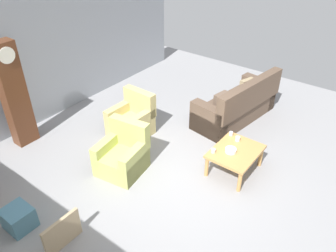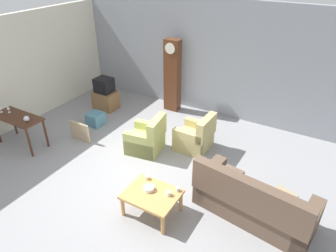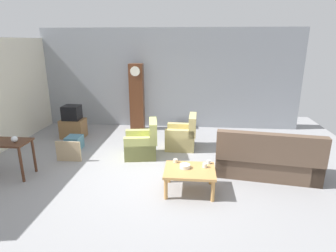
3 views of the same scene
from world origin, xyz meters
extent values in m
plane|color=gray|center=(0.00, 0.00, 0.00)|extent=(10.40, 10.40, 0.00)
cube|color=gray|center=(0.00, 3.60, 1.60)|extent=(8.40, 0.16, 3.20)
cube|color=brown|center=(2.39, 0.12, 0.22)|extent=(2.20, 1.13, 0.44)
cube|color=brown|center=(2.34, -0.24, 0.74)|extent=(2.11, 0.50, 0.60)
cube|color=brown|center=(3.31, -0.02, 0.34)|extent=(0.36, 0.87, 0.68)
cube|color=brown|center=(1.47, 0.25, 0.34)|extent=(0.36, 0.87, 0.68)
cube|color=#9E8966|center=(2.87, 0.10, 0.62)|extent=(0.38, 0.23, 0.36)
cube|color=brown|center=(1.92, 0.23, 0.62)|extent=(0.38, 0.18, 0.36)
cube|color=#B7BC66|center=(-0.49, 0.88, 0.20)|extent=(0.87, 0.87, 0.40)
cube|color=#B7BC66|center=(-0.17, 0.93, 0.66)|extent=(0.29, 0.78, 0.52)
cube|color=#B7BC66|center=(-0.53, 1.17, 0.30)|extent=(0.78, 0.28, 0.60)
cube|color=#B7BC66|center=(-0.44, 0.58, 0.30)|extent=(0.78, 0.28, 0.60)
cube|color=tan|center=(0.48, 1.55, 0.20)|extent=(0.78, 0.78, 0.40)
cube|color=tan|center=(0.80, 1.54, 0.66)|extent=(0.20, 0.76, 0.52)
cube|color=tan|center=(0.49, 1.85, 0.30)|extent=(0.76, 0.18, 0.60)
cube|color=tan|center=(0.47, 1.25, 0.30)|extent=(0.76, 0.18, 0.60)
cube|color=tan|center=(0.76, -0.75, 0.43)|extent=(0.96, 0.76, 0.05)
cylinder|color=tan|center=(0.34, -1.07, 0.20)|extent=(0.07, 0.07, 0.41)
cylinder|color=tan|center=(1.19, -1.07, 0.20)|extent=(0.07, 0.07, 0.41)
cylinder|color=tan|center=(0.34, -0.42, 0.20)|extent=(0.07, 0.07, 0.41)
cylinder|color=tan|center=(1.19, -0.42, 0.20)|extent=(0.07, 0.07, 0.41)
cube|color=#562D19|center=(-1.00, 3.12, 1.06)|extent=(0.44, 0.28, 2.12)
cylinder|color=silver|center=(-1.00, 2.97, 1.90)|extent=(0.30, 0.02, 0.30)
cube|color=tan|center=(-2.15, 0.42, 0.25)|extent=(0.60, 0.05, 0.50)
cube|color=teal|center=(-2.35, 1.21, 0.18)|extent=(0.39, 0.42, 0.35)
cylinder|color=white|center=(1.05, -0.63, 0.50)|extent=(0.09, 0.09, 0.08)
cylinder|color=silver|center=(1.13, -0.45, 0.49)|extent=(0.07, 0.07, 0.07)
cylinder|color=beige|center=(0.47, -0.45, 0.49)|extent=(0.08, 0.08, 0.07)
cylinder|color=white|center=(0.67, -0.69, 0.49)|extent=(0.20, 0.20, 0.07)
camera|label=1|loc=(-3.70, -2.62, 4.07)|focal=35.57mm
camera|label=2|loc=(3.09, -4.16, 4.26)|focal=32.69mm
camera|label=3|loc=(0.78, -5.57, 2.76)|focal=29.84mm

